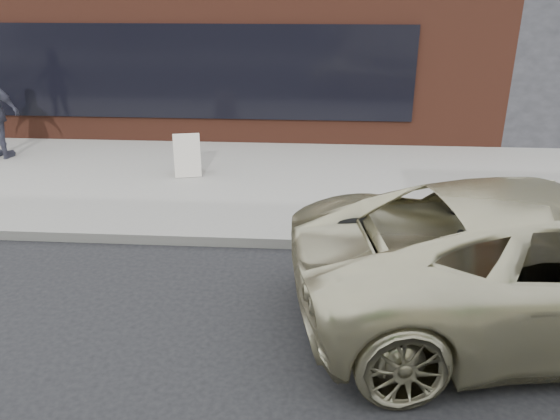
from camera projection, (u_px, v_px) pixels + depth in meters
The scene contains 5 objects.
near_sidewalk at pixel (266, 175), 10.46m from camera, with size 44.00×6.00×0.15m, color gray.
storefront at pixel (220, 28), 16.20m from camera, with size 14.00×10.07×4.50m.
motorcycle at pixel (394, 263), 6.09m from camera, with size 2.11×0.68×1.33m.
minivan at pixel (555, 261), 5.73m from camera, with size 2.54×5.52×1.53m, color beige.
sandwich_sign at pixel (187, 154), 10.12m from camera, with size 0.58×0.55×0.78m.
Camera 1 is at (0.97, -2.88, 3.45)m, focal length 35.00 mm.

